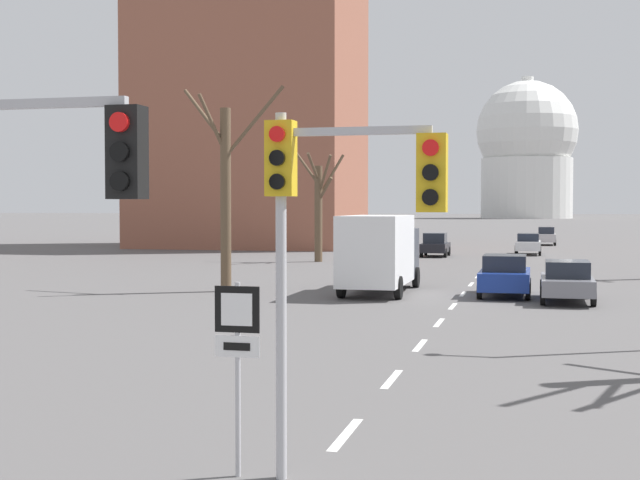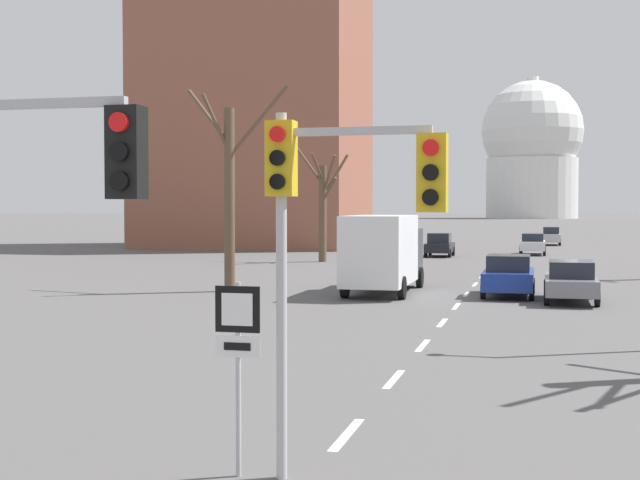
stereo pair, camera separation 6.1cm
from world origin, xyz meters
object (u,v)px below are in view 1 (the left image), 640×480
traffic_signal_centre_tall (333,202)px  traffic_signal_near_left (18,191)px  sedan_mid_centre (528,243)px  sedan_far_left (505,275)px  sedan_near_right (567,280)px  sedan_far_right (546,236)px  sedan_near_left (435,245)px  route_sign_post (237,344)px  delivery_truck (380,251)px

traffic_signal_centre_tall → traffic_signal_near_left: size_ratio=0.97×
sedan_mid_centre → sedan_far_left: size_ratio=1.08×
traffic_signal_near_left → sedan_mid_centre: 57.78m
sedan_near_right → sedan_far_right: bearing=90.3°
sedan_near_left → sedan_far_left: bearing=-78.1°
sedan_near_left → traffic_signal_near_left: bearing=-88.5°
traffic_signal_centre_tall → sedan_far_left: bearing=86.9°
sedan_near_right → sedan_mid_centre: sedan_mid_centre is taller
traffic_signal_centre_tall → sedan_near_right: bearing=81.0°
sedan_near_left → sedan_far_right: 22.03m
route_sign_post → sedan_near_left: 51.23m
traffic_signal_near_left → sedan_near_left: traffic_signal_near_left is taller
traffic_signal_near_left → route_sign_post: 3.49m
sedan_near_left → delivery_truck: size_ratio=0.56×
sedan_near_left → sedan_far_right: bearing=69.6°
route_sign_post → delivery_truck: size_ratio=0.35×
sedan_near_left → sedan_mid_centre: 7.42m
sedan_far_left → sedan_far_right: bearing=87.5°
sedan_mid_centre → delivery_truck: delivery_truck is taller
traffic_signal_centre_tall → sedan_near_left: 51.33m
route_sign_post → delivery_truck: 24.63m
traffic_signal_centre_tall → sedan_mid_centre: size_ratio=1.03×
sedan_mid_centre → sedan_far_left: bearing=-91.1°
traffic_signal_centre_tall → sedan_near_right: size_ratio=1.03×
sedan_near_left → sedan_far_right: sedan_near_left is taller
sedan_near_left → sedan_near_right: sedan_near_left is taller
sedan_mid_centre → sedan_far_right: (1.44, 16.65, 0.01)m
route_sign_post → sedan_mid_centre: 55.22m
sedan_far_right → delivery_truck: size_ratio=0.60×
sedan_near_right → sedan_far_left: size_ratio=1.08×
sedan_near_right → delivery_truck: size_ratio=0.64×
route_sign_post → sedan_mid_centre: route_sign_post is taller
sedan_far_left → delivery_truck: bearing=178.5°
traffic_signal_near_left → sedan_near_right: size_ratio=1.06×
sedan_near_left → sedan_near_right: 29.36m
route_sign_post → sedan_mid_centre: (3.18, 55.12, -0.92)m
sedan_near_right → route_sign_post: bearing=-102.0°
traffic_signal_centre_tall → sedan_mid_centre: traffic_signal_centre_tall is taller
sedan_far_left → sedan_near_left: bearing=101.9°
traffic_signal_near_left → sedan_far_left: bearing=81.1°
delivery_truck → route_sign_post: bearing=-84.5°
sedan_near_right → sedan_far_left: (-2.28, 1.52, 0.03)m
sedan_near_left → sedan_mid_centre: size_ratio=0.88×
traffic_signal_centre_tall → route_sign_post: (-1.25, -0.06, -1.83)m
traffic_signal_centre_tall → sedan_near_right: (3.59, 22.80, -2.78)m
traffic_signal_near_left → sedan_mid_centre: size_ratio=1.06×
traffic_signal_centre_tall → delivery_truck: bearing=98.5°
sedan_mid_centre → route_sign_post: bearing=-93.3°
sedan_near_right → sedan_far_right: sedan_far_right is taller
delivery_truck → sedan_far_left: bearing=-1.5°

